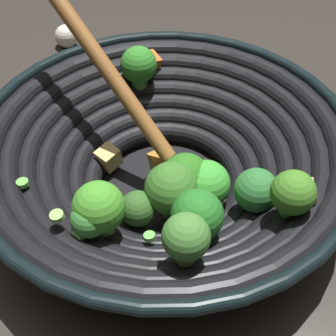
% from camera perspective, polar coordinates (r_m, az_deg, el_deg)
% --- Properties ---
extents(ground_plane, '(4.00, 4.00, 0.00)m').
position_cam_1_polar(ground_plane, '(0.60, -0.34, -2.86)').
color(ground_plane, '#332D28').
extents(wok, '(0.43, 0.45, 0.23)m').
position_cam_1_polar(wok, '(0.55, -0.28, 1.45)').
color(wok, black).
rests_on(wok, ground).
extents(garlic_bulb, '(0.04, 0.04, 0.04)m').
position_cam_1_polar(garlic_bulb, '(0.87, -12.05, 15.14)').
color(garlic_bulb, silver).
rests_on(garlic_bulb, ground).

